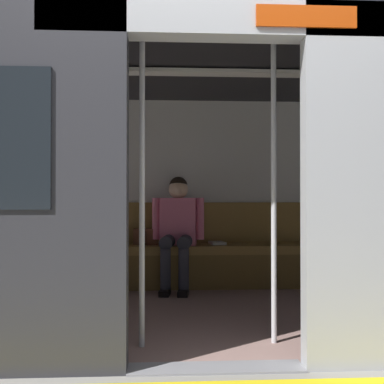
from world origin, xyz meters
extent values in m
plane|color=gray|center=(0.00, 0.00, 0.00)|extent=(60.00, 60.00, 0.00)
cube|color=#ADAFB5|center=(0.00, 0.00, 1.95)|extent=(1.96, 0.16, 0.20)
cube|color=#BF3F0C|center=(-0.49, 0.09, 1.95)|extent=(0.56, 0.02, 0.12)
cube|color=black|center=(0.00, -1.37, 2.11)|extent=(6.40, 2.91, 0.12)
cube|color=gray|center=(0.00, -1.37, 0.00)|extent=(6.08, 2.75, 0.01)
cube|color=silver|center=(0.00, -2.75, 1.03)|extent=(6.08, 0.10, 2.05)
cube|color=olive|center=(0.00, -2.69, 0.68)|extent=(3.52, 0.06, 0.45)
cube|color=white|center=(0.00, -1.37, 2.02)|extent=(4.48, 0.16, 0.03)
cube|color=gray|center=(0.00, 0.00, 0.01)|extent=(0.98, 0.19, 0.01)
cube|color=olive|center=(0.00, -2.47, 0.41)|extent=(2.53, 0.44, 0.09)
cube|color=brown|center=(0.00, -2.27, 0.18)|extent=(2.53, 0.04, 0.36)
cube|color=pink|center=(0.14, -2.45, 0.70)|extent=(0.40, 0.26, 0.50)
sphere|color=beige|center=(0.14, -2.45, 1.05)|extent=(0.21, 0.21, 0.21)
sphere|color=black|center=(0.14, -2.46, 1.08)|extent=(0.19, 0.19, 0.19)
cylinder|color=pink|center=(-0.09, -2.39, 0.73)|extent=(0.08, 0.08, 0.44)
cylinder|color=pink|center=(0.38, -2.44, 0.73)|extent=(0.08, 0.08, 0.44)
cylinder|color=#2D2D38|center=(0.08, -2.24, 0.50)|extent=(0.18, 0.41, 0.14)
cylinder|color=#2D2D38|center=(0.25, -2.26, 0.50)|extent=(0.18, 0.41, 0.14)
cylinder|color=#2D2D38|center=(0.10, -2.04, 0.25)|extent=(0.10, 0.10, 0.41)
cylinder|color=#2D2D38|center=(0.28, -2.06, 0.25)|extent=(0.10, 0.10, 0.41)
cube|color=black|center=(0.11, -1.99, 0.03)|extent=(0.13, 0.23, 0.06)
cube|color=black|center=(0.28, -2.01, 0.03)|extent=(0.13, 0.23, 0.06)
cube|color=brown|center=(0.49, -2.49, 0.54)|extent=(0.26, 0.14, 0.17)
cube|color=#472718|center=(0.49, -2.41, 0.53)|extent=(0.02, 0.01, 0.14)
cube|color=silver|center=(-0.28, -2.47, 0.47)|extent=(0.18, 0.24, 0.03)
cylinder|color=silver|center=(0.43, -0.41, 1.02)|extent=(0.04, 0.04, 2.03)
cylinder|color=silver|center=(-0.43, -0.45, 1.02)|extent=(0.04, 0.04, 2.03)
camera|label=1|loc=(0.29, 2.66, 0.95)|focal=44.69mm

